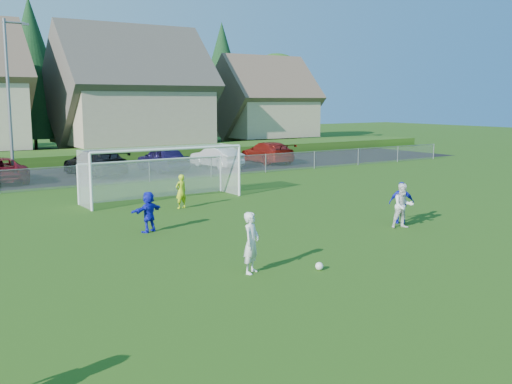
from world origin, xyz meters
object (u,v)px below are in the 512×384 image
car_e (163,159)px  player_white_a (251,243)px  player_blue_a (402,203)px  soccer_ball (319,266)px  goalkeeper (181,191)px  car_d (95,162)px  soccer_goal (161,165)px  car_f (217,157)px  car_g (267,152)px  player_white_b (403,206)px  player_blue_b (149,212)px

car_e → player_white_a: bearing=69.1°
player_white_a → car_e: bearing=36.7°
player_blue_a → car_e: car_e is taller
soccer_ball → player_blue_a: bearing=25.7°
player_blue_a → goalkeeper: (-5.52, 7.45, -0.06)m
soccer_ball → player_white_a: bearing=155.0°
car_d → soccer_goal: (-0.40, -10.52, 0.82)m
player_blue_a → soccer_goal: bearing=-23.1°
car_f → car_g: size_ratio=0.81×
player_white_b → car_g: player_white_b is taller
player_white_a → player_blue_a: player_white_a is taller
soccer_ball → car_e: bearing=75.4°
goalkeeper → car_d: (0.63, 13.07, 0.07)m
soccer_ball → car_f: size_ratio=0.05×
player_white_b → car_e: (0.07, 20.83, -0.01)m
player_white_a → player_blue_a: (8.30, 2.38, -0.05)m
soccer_ball → car_f: (10.09, 23.36, 0.61)m
player_blue_a → car_f: 20.49m
player_white_b → soccer_goal: size_ratio=0.22×
player_blue_a → soccer_goal: size_ratio=0.21×
player_blue_b → player_white_b: bearing=130.7°
car_d → car_g: (13.05, 0.30, -0.03)m
player_blue_a → car_g: 22.36m
player_blue_b → car_f: size_ratio=0.33×
car_g → car_e: bearing=9.4°
player_white_b → car_g: bearing=88.9°
goalkeeper → soccer_goal: (0.23, 2.55, 0.89)m
goalkeeper → soccer_goal: size_ratio=0.20×
player_white_b → player_blue_b: size_ratio=1.14×
goalkeeper → car_d: 13.08m
player_blue_b → soccer_ball: bearing=85.7°
player_blue_b → soccer_goal: bearing=-138.0°
car_d → soccer_goal: 10.56m
player_white_b → player_blue_b: 9.15m
soccer_ball → player_blue_a: player_blue_a is taller
soccer_ball → car_d: car_d is taller
car_e → car_f: size_ratio=1.09×
goalkeeper → player_blue_b: bearing=38.7°
player_blue_a → goalkeeper: bearing=-14.4°
player_white_b → car_e: size_ratio=0.35×
player_blue_b → goalkeeper: size_ratio=0.99×
player_blue_b → car_e: 18.20m
car_e → player_blue_a: bearing=89.6°
car_g → soccer_goal: (-13.46, -10.82, 0.85)m
player_white_a → car_f: 25.46m
car_f → car_g: (4.66, 0.63, 0.06)m
goalkeeper → car_e: (5.01, 12.76, 0.08)m
car_g → soccer_goal: bearing=44.3°
player_white_a → car_d: player_white_a is taller
player_white_b → soccer_goal: (-4.71, 10.61, 0.80)m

